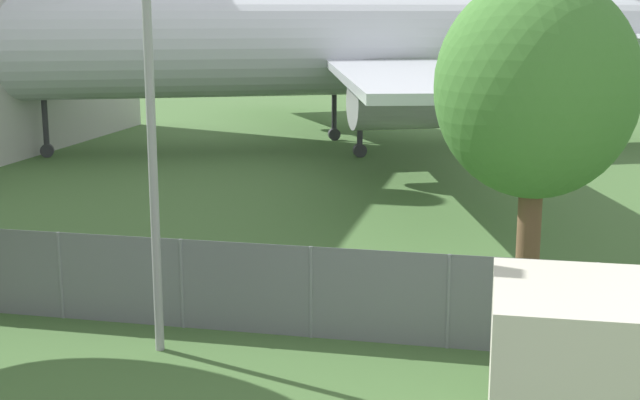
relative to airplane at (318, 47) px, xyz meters
name	(u,v)px	position (x,y,z in m)	size (l,w,h in m)	color
perimeter_fence	(182,284)	(2.31, -22.80, -3.57)	(56.07, 0.07, 1.77)	slate
airplane	(318,47)	(0.00, 0.00, 0.00)	(41.80, 33.95, 12.99)	silver
portable_cabin	(634,380)	(10.11, -26.59, -3.22)	(3.81, 2.65, 2.46)	beige
tree_near_hangar	(536,89)	(8.80, -20.44, 0.09)	(3.96, 3.96, 6.75)	brown
light_mast	(149,83)	(2.30, -23.98, 0.36)	(0.44, 0.44, 7.89)	#99999E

